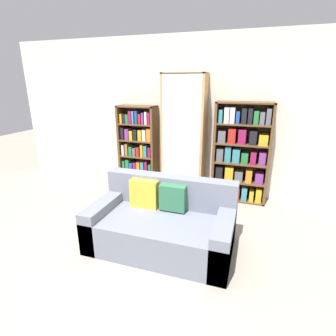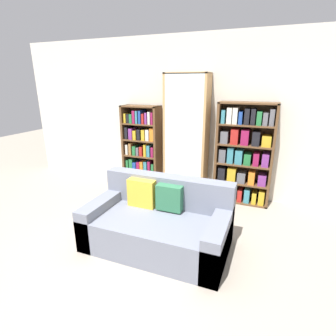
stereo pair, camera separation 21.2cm
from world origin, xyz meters
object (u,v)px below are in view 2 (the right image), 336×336
Objects in this scene: couch at (158,224)px; display_cabinet at (187,137)px; wine_bottle at (205,198)px; bookshelf_right at (244,155)px; bookshelf_left at (142,149)px.

display_cabinet reaches higher than couch.
couch is 4.57× the size of wine_bottle.
couch is 1.92m from bookshelf_right.
bookshelf_left is 0.92m from display_cabinet.
wine_bottle is (0.46, -0.41, -0.88)m from display_cabinet.
bookshelf_left is 4.14× the size of wine_bottle.
wine_bottle is (1.34, -0.43, -0.59)m from bookshelf_left.
bookshelf_left is at bearing 162.20° from wine_bottle.
wine_bottle is at bearing -41.88° from display_cabinet.
display_cabinet is 1.08m from wine_bottle.
bookshelf_left is at bearing 178.99° from display_cabinet.
couch is 1.83m from display_cabinet.
bookshelf_left is 1.85m from bookshelf_right.
display_cabinet is 5.61× the size of wine_bottle.
bookshelf_left is at bearing 122.50° from couch.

